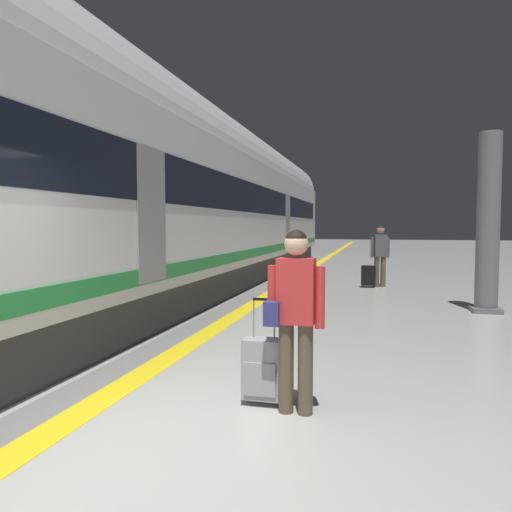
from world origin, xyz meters
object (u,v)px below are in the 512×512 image
object	(u,v)px
rolling_suitcase_foreground	(263,369)
traveller_foreground	(294,308)
high_speed_train	(188,196)
suitcase_near	(368,276)
passenger_near	(380,251)
platform_pillar	(488,227)

from	to	relation	value
rolling_suitcase_foreground	traveller_foreground	bearing A→B (deg)	-23.67
high_speed_train	rolling_suitcase_foreground	bearing A→B (deg)	-62.72
traveller_foreground	suitcase_near	distance (m)	9.58
traveller_foreground	passenger_near	xyz separation A→B (m)	(0.82, 9.76, 0.04)
platform_pillar	traveller_foreground	bearing A→B (deg)	-115.12
passenger_near	platform_pillar	distance (m)	4.22
passenger_near	high_speed_train	bearing A→B (deg)	-152.98
platform_pillar	rolling_suitcase_foreground	bearing A→B (deg)	-118.19
high_speed_train	traveller_foreground	size ratio (longest dim) A/B	19.13
traveller_foreground	platform_pillar	world-z (taller)	platform_pillar
rolling_suitcase_foreground	passenger_near	xyz separation A→B (m)	(1.15, 9.61, 0.67)
high_speed_train	suitcase_near	world-z (taller)	high_speed_train
rolling_suitcase_foreground	platform_pillar	size ratio (longest dim) A/B	0.29
high_speed_train	rolling_suitcase_foreground	distance (m)	8.32
traveller_foreground	rolling_suitcase_foreground	size ratio (longest dim) A/B	1.65
traveller_foreground	platform_pillar	distance (m)	6.82
rolling_suitcase_foreground	suitcase_near	distance (m)	9.43
traveller_foreground	platform_pillar	xyz separation A→B (m)	(2.88, 6.14, 0.74)
high_speed_train	rolling_suitcase_foreground	xyz separation A→B (m)	(3.68, -7.15, -2.15)
passenger_near	platform_pillar	size ratio (longest dim) A/B	0.49
traveller_foreground	rolling_suitcase_foreground	xyz separation A→B (m)	(-0.33, 0.15, -0.63)
passenger_near	platform_pillar	world-z (taller)	platform_pillar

